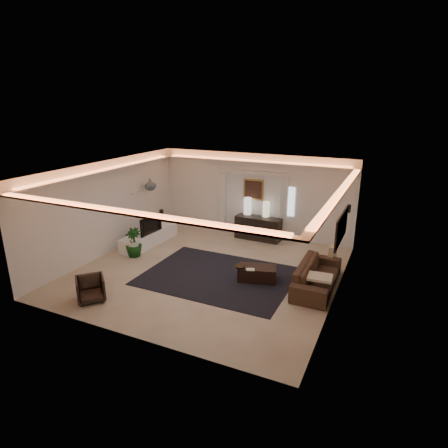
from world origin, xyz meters
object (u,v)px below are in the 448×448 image
at_px(coffee_table, 257,273).
at_px(armchair, 91,289).
at_px(console, 258,228).
at_px(sofa, 317,276).

height_order(coffee_table, armchair, armchair).
distance_m(console, coffee_table, 3.22).
xyz_separation_m(sofa, coffee_table, (-1.54, -0.26, -0.13)).
bearing_deg(console, coffee_table, -68.51).
xyz_separation_m(console, armchair, (-2.17, -5.73, -0.10)).
relative_size(console, sofa, 0.69).
relative_size(coffee_table, armchair, 1.52).
height_order(console, sofa, console).
xyz_separation_m(console, coffee_table, (1.08, -3.02, -0.20)).
bearing_deg(armchair, sofa, -15.46).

